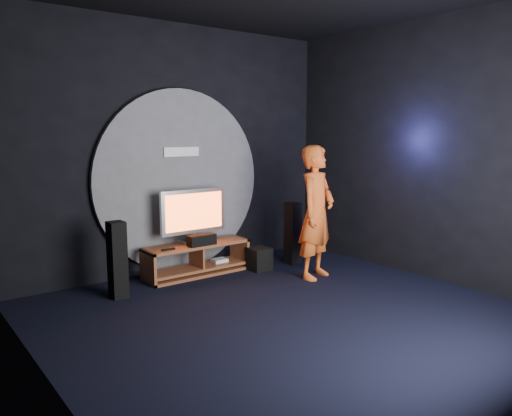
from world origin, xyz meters
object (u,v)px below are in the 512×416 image
Objects in this scene: media_console at (197,261)px; tower_speaker_left at (117,260)px; tower_speaker_right at (293,233)px; subwoofer at (259,259)px; player at (317,212)px; tv at (193,214)px.

tower_speaker_left is (-1.27, -0.26, 0.28)m from media_console.
tower_speaker_right reaches higher than media_console.
player reaches higher than subwoofer.
tv reaches higher than tower_speaker_left.
tower_speaker_right is 0.89m from player.
tv is 1.07× the size of tower_speaker_left.
subwoofer is at bearing -21.79° from media_console.
tower_speaker_left is 1.00× the size of tower_speaker_right.
player is (1.24, -1.11, 0.72)m from media_console.
subwoofer is at bearing -1.98° from tower_speaker_left.
tower_speaker_left and tower_speaker_right have the same top height.
subwoofer is at bearing 98.39° from player.
player is at bearing -62.58° from subwoofer.
media_console reaches higher than subwoofer.
tv is at bearing 163.55° from tower_speaker_right.
tv reaches higher than media_console.
tv is at bearing 14.75° from tower_speaker_left.
player reaches higher than tv.
tv reaches higher than subwoofer.
player is at bearing -43.23° from tv.
tower_speaker_left is 2.86× the size of subwoofer.
tower_speaker_left is at bearing -168.20° from media_console.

